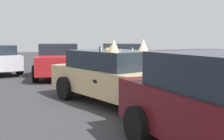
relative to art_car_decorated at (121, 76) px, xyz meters
The scene contains 4 objects.
ground_plane 0.72m from the art_car_decorated, 163.26° to the right, with size 60.00×60.00×0.00m, color #38383A.
art_car_decorated is the anchor object (origin of this frame).
parked_sedan_behind_left 6.93m from the art_car_decorated, 24.09° to the right, with size 4.14×2.07×1.44m.
parked_sedan_far_right 5.56m from the art_car_decorated, ahead, with size 4.25×2.53×1.47m.
Camera 1 is at (-6.28, 2.77, 1.68)m, focal length 43.39 mm.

